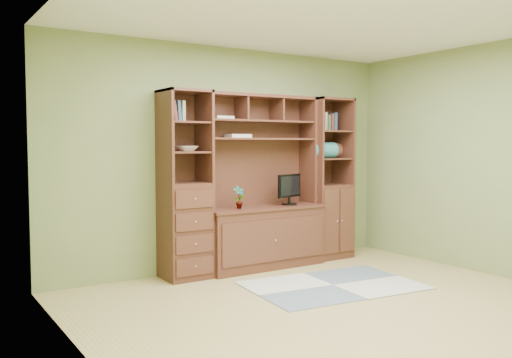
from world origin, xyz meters
TOP-DOWN VIEW (x-y plane):
  - room at (0.00, 0.00)m, footprint 4.60×4.10m
  - center_hutch at (0.30, 1.73)m, footprint 1.54×0.53m
  - left_tower at (-0.70, 1.77)m, footprint 0.50×0.45m
  - right_tower at (1.33, 1.77)m, footprint 0.55×0.45m
  - rug at (0.43, 0.63)m, footprint 1.85×1.34m
  - monitor at (0.66, 1.70)m, footprint 0.46×0.30m
  - orchid at (-0.06, 1.70)m, footprint 0.14×0.09m
  - magazines at (0.01, 1.82)m, footprint 0.27×0.19m
  - bowl at (-0.67, 1.77)m, footprint 0.23×0.23m
  - blanket_teal at (1.21, 1.73)m, footprint 0.35×0.20m
  - blanket_red at (1.39, 1.85)m, footprint 0.35×0.20m

SIDE VIEW (x-z plane):
  - rug at x=0.43m, z-range 0.00..0.01m
  - orchid at x=-0.06m, z-range 0.73..0.99m
  - monitor at x=0.66m, z-range 0.73..1.24m
  - center_hutch at x=0.30m, z-range 0.00..2.05m
  - left_tower at x=-0.70m, z-range 0.00..2.05m
  - right_tower at x=1.33m, z-range 0.00..2.05m
  - room at x=0.00m, z-range -0.02..2.62m
  - blanket_red at x=1.39m, z-range 1.29..1.49m
  - blanket_teal at x=1.21m, z-range 1.29..1.49m
  - bowl at x=-0.67m, z-range 1.39..1.45m
  - magazines at x=0.01m, z-range 1.54..1.58m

